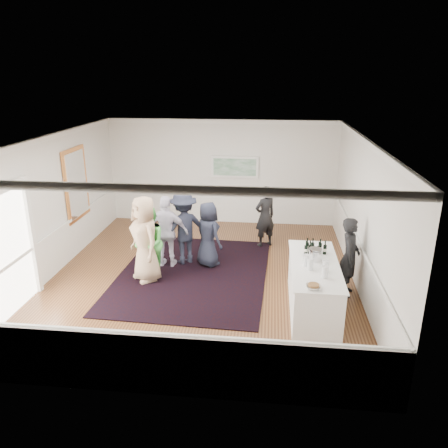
# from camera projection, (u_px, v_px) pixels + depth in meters

# --- Properties ---
(floor) EXTENTS (8.00, 8.00, 0.00)m
(floor) POSITION_uv_depth(u_px,v_px,m) (203.00, 276.00, 10.20)
(floor) COLOR brown
(floor) RESTS_ON ground
(ceiling) EXTENTS (7.00, 8.00, 0.02)m
(ceiling) POSITION_uv_depth(u_px,v_px,m) (200.00, 138.00, 9.15)
(ceiling) COLOR white
(ceiling) RESTS_ON wall_back
(wall_left) EXTENTS (0.02, 8.00, 3.20)m
(wall_left) POSITION_uv_depth(u_px,v_px,m) (51.00, 206.00, 10.04)
(wall_left) COLOR white
(wall_left) RESTS_ON floor
(wall_right) EXTENTS (0.02, 8.00, 3.20)m
(wall_right) POSITION_uv_depth(u_px,v_px,m) (363.00, 216.00, 9.32)
(wall_right) COLOR white
(wall_right) RESTS_ON floor
(wall_back) EXTENTS (7.00, 0.02, 3.20)m
(wall_back) POSITION_uv_depth(u_px,v_px,m) (222.00, 172.00, 13.43)
(wall_back) COLOR white
(wall_back) RESTS_ON floor
(wall_front) EXTENTS (7.00, 0.02, 3.20)m
(wall_front) POSITION_uv_depth(u_px,v_px,m) (155.00, 299.00, 5.92)
(wall_front) COLOR white
(wall_front) RESTS_ON floor
(wainscoting) EXTENTS (7.00, 8.00, 1.00)m
(wainscoting) POSITION_uv_depth(u_px,v_px,m) (202.00, 256.00, 10.04)
(wainscoting) COLOR white
(wainscoting) RESTS_ON floor
(mirror) EXTENTS (0.05, 1.25, 1.85)m
(mirror) POSITION_uv_depth(u_px,v_px,m) (76.00, 184.00, 11.18)
(mirror) COLOR #E88D44
(mirror) RESTS_ON wall_left
(doorway) EXTENTS (0.10, 1.78, 2.56)m
(doorway) POSITION_uv_depth(u_px,v_px,m) (7.00, 244.00, 8.31)
(doorway) COLOR white
(doorway) RESTS_ON wall_left
(landscape_painting) EXTENTS (1.44, 0.06, 0.66)m
(landscape_painting) POSITION_uv_depth(u_px,v_px,m) (235.00, 167.00, 13.28)
(landscape_painting) COLOR white
(landscape_painting) RESTS_ON wall_back
(area_rug) EXTENTS (3.57, 4.59, 0.02)m
(area_rug) POSITION_uv_depth(u_px,v_px,m) (193.00, 274.00, 10.30)
(area_rug) COLOR black
(area_rug) RESTS_ON floor
(serving_table) EXTENTS (0.93, 2.46, 1.00)m
(serving_table) POSITION_uv_depth(u_px,v_px,m) (313.00, 287.00, 8.63)
(serving_table) COLOR white
(serving_table) RESTS_ON floor
(bartender) EXTENTS (0.56, 0.71, 1.71)m
(bartender) POSITION_uv_depth(u_px,v_px,m) (349.00, 257.00, 9.13)
(bartender) COLOR black
(bartender) RESTS_ON floor
(guest_tan) EXTENTS (1.11, 1.14, 1.98)m
(guest_tan) POSITION_uv_depth(u_px,v_px,m) (145.00, 239.00, 9.73)
(guest_tan) COLOR tan
(guest_tan) RESTS_ON floor
(guest_green) EXTENTS (0.89, 0.99, 1.69)m
(guest_green) POSITION_uv_depth(u_px,v_px,m) (149.00, 243.00, 9.89)
(guest_green) COLOR #4FC14D
(guest_green) RESTS_ON floor
(guest_lilac) EXTENTS (1.06, 0.48, 1.77)m
(guest_lilac) POSITION_uv_depth(u_px,v_px,m) (167.00, 232.00, 10.46)
(guest_lilac) COLOR silver
(guest_lilac) RESTS_ON floor
(guest_dark_a) EXTENTS (1.36, 1.25, 1.84)m
(guest_dark_a) POSITION_uv_depth(u_px,v_px,m) (184.00, 228.00, 10.64)
(guest_dark_a) COLOR #1D2131
(guest_dark_a) RESTS_ON floor
(guest_dark_b) EXTENTS (0.73, 0.68, 1.68)m
(guest_dark_b) POSITION_uv_depth(u_px,v_px,m) (265.00, 217.00, 11.72)
(guest_dark_b) COLOR black
(guest_dark_b) RESTS_ON floor
(guest_navy) EXTENTS (0.92, 0.91, 1.61)m
(guest_navy) POSITION_uv_depth(u_px,v_px,m) (208.00, 234.00, 10.55)
(guest_navy) COLOR #1D2131
(guest_navy) RESTS_ON floor
(wine_bottles) EXTENTS (0.46, 0.26, 0.31)m
(wine_bottles) POSITION_uv_depth(u_px,v_px,m) (314.00, 246.00, 8.90)
(wine_bottles) COLOR black
(wine_bottles) RESTS_ON serving_table
(juice_pitchers) EXTENTS (0.46, 0.61, 0.24)m
(juice_pitchers) POSITION_uv_depth(u_px,v_px,m) (317.00, 265.00, 8.11)
(juice_pitchers) COLOR #5DA33A
(juice_pitchers) RESTS_ON serving_table
(ice_bucket) EXTENTS (0.26, 0.26, 0.25)m
(ice_bucket) POSITION_uv_depth(u_px,v_px,m) (315.00, 255.00, 8.58)
(ice_bucket) COLOR silver
(ice_bucket) RESTS_ON serving_table
(nut_bowl) EXTENTS (0.27, 0.27, 0.07)m
(nut_bowl) POSITION_uv_depth(u_px,v_px,m) (314.00, 286.00, 7.49)
(nut_bowl) COLOR white
(nut_bowl) RESTS_ON serving_table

